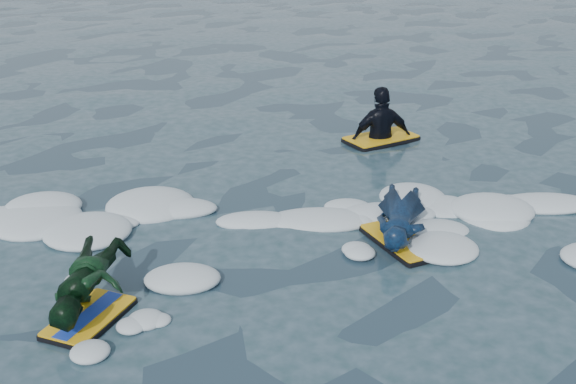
# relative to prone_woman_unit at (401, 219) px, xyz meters

# --- Properties ---
(ground) EXTENTS (120.00, 120.00, 0.00)m
(ground) POSITION_rel_prone_woman_unit_xyz_m (-1.34, -0.93, -0.21)
(ground) COLOR #1A3740
(ground) RESTS_ON ground
(foam_band) EXTENTS (12.00, 3.10, 0.30)m
(foam_band) POSITION_rel_prone_woman_unit_xyz_m (-1.34, 0.10, -0.21)
(foam_band) COLOR white
(foam_band) RESTS_ON ground
(prone_woman_unit) EXTENTS (0.96, 1.70, 0.41)m
(prone_woman_unit) POSITION_rel_prone_woman_unit_xyz_m (0.00, 0.00, 0.00)
(prone_woman_unit) COLOR black
(prone_woman_unit) RESTS_ON ground
(prone_child_unit) EXTENTS (0.85, 1.45, 0.54)m
(prone_child_unit) POSITION_rel_prone_woman_unit_xyz_m (-3.25, -1.51, 0.06)
(prone_child_unit) COLOR black
(prone_child_unit) RESTS_ON ground
(waiting_rider_unit) EXTENTS (1.33, 1.13, 1.75)m
(waiting_rider_unit) POSITION_rel_prone_woman_unit_xyz_m (0.33, 3.46, -0.18)
(waiting_rider_unit) COLOR black
(waiting_rider_unit) RESTS_ON ground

